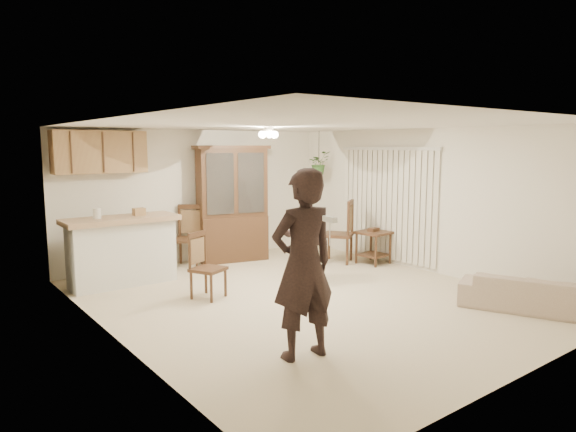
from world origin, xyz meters
TOP-DOWN VIEW (x-y plane):
  - floor at (0.00, 0.00)m, footprint 6.50×6.50m
  - ceiling at (0.00, 0.00)m, footprint 5.50×6.50m
  - wall_back at (0.00, 3.25)m, footprint 5.50×0.02m
  - wall_front at (0.00, -3.25)m, footprint 5.50×0.02m
  - wall_left at (-2.75, 0.00)m, footprint 0.02×6.50m
  - wall_right at (2.75, 0.00)m, footprint 0.02×6.50m
  - breakfast_bar at (-1.85, 2.35)m, footprint 1.60×0.55m
  - bar_top at (-1.85, 2.35)m, footprint 1.75×0.70m
  - upper_cabinets at (-1.90, 3.07)m, footprint 1.50×0.34m
  - vertical_blinds at (2.71, 0.90)m, footprint 0.06×2.30m
  - ceiling_fixture at (0.20, 1.20)m, footprint 0.36×0.36m
  - hanging_plant at (2.30, 2.40)m, footprint 0.43×0.37m
  - plant_cord at (2.30, 2.40)m, footprint 0.01×0.01m
  - sofa at (2.00, -2.22)m, footprint 1.43×2.01m
  - adult at (-1.36, -1.61)m, footprint 0.70×0.51m
  - child at (0.65, 0.86)m, footprint 0.75×0.64m
  - china_hutch at (0.46, 2.80)m, footprint 1.49×0.84m
  - side_table at (2.41, 0.94)m, footprint 0.62×0.62m
  - chair_bar at (-1.12, 0.87)m, footprint 0.57×0.57m
  - chair_hutch_left at (-0.45, 2.85)m, footprint 0.70×0.70m
  - chair_hutch_right at (1.97, 1.44)m, footprint 0.74×0.74m
  - controller_adult at (-1.41, -2.07)m, footprint 0.07×0.18m
  - controller_child at (0.58, 0.53)m, footprint 0.07×0.13m

SIDE VIEW (x-z plane):
  - floor at x=0.00m, z-range 0.00..0.00m
  - chair_bar at x=-1.12m, z-range -0.21..0.75m
  - chair_hutch_left at x=-0.45m, z-range -0.24..0.88m
  - side_table at x=2.41m, z-range -0.02..0.66m
  - chair_hutch_right at x=1.97m, z-range -0.26..0.93m
  - sofa at x=2.00m, z-range 0.00..0.73m
  - breakfast_bar at x=-1.85m, z-range 0.00..1.00m
  - child at x=0.65m, z-range 0.00..1.35m
  - controller_child at x=0.58m, z-range 0.88..0.92m
  - adult at x=-1.36m, z-range 0.00..1.80m
  - bar_top at x=-1.85m, z-range 1.01..1.09m
  - china_hutch at x=0.46m, z-range -0.01..2.19m
  - vertical_blinds at x=2.71m, z-range 0.05..2.15m
  - wall_back at x=0.00m, z-range 0.00..2.50m
  - wall_front at x=0.00m, z-range 0.00..2.50m
  - wall_left at x=-2.75m, z-range 0.00..2.50m
  - wall_right at x=2.75m, z-range 0.00..2.50m
  - controller_adult at x=-1.41m, z-range 1.49..1.55m
  - hanging_plant at x=2.30m, z-range 1.61..2.09m
  - upper_cabinets at x=-1.90m, z-range 1.75..2.45m
  - plant_cord at x=2.30m, z-range 1.85..2.50m
  - ceiling_fixture at x=0.20m, z-range 2.30..2.50m
  - ceiling at x=0.00m, z-range 2.49..2.51m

